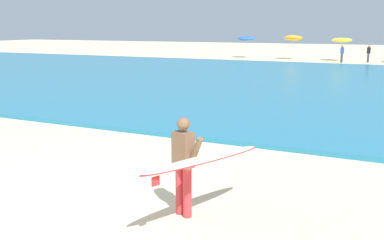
{
  "coord_description": "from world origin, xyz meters",
  "views": [
    {
      "loc": [
        5.46,
        -5.82,
        3.18
      ],
      "look_at": [
        1.44,
        2.86,
        1.1
      ],
      "focal_mm": 40.07,
      "sensor_mm": 36.0,
      "label": 1
    }
  ],
  "objects_px": {
    "beach_umbrella_0": "(246,38)",
    "beachgoer_near_row_left": "(369,53)",
    "beach_umbrella_1": "(293,38)",
    "beach_umbrella_2": "(342,40)",
    "surfer_with_board": "(193,161)",
    "beachgoer_near_row_mid": "(342,53)"
  },
  "relations": [
    {
      "from": "surfer_with_board",
      "to": "beach_umbrella_0",
      "type": "bearing_deg",
      "value": 106.57
    },
    {
      "from": "surfer_with_board",
      "to": "beachgoer_near_row_left",
      "type": "relative_size",
      "value": 1.61
    },
    {
      "from": "beach_umbrella_2",
      "to": "beachgoer_near_row_left",
      "type": "height_order",
      "value": "beach_umbrella_2"
    },
    {
      "from": "beach_umbrella_1",
      "to": "beach_umbrella_2",
      "type": "distance_m",
      "value": 4.73
    },
    {
      "from": "beach_umbrella_2",
      "to": "beachgoer_near_row_mid",
      "type": "xyz_separation_m",
      "value": [
        0.31,
        -1.95,
        -1.13
      ]
    },
    {
      "from": "beach_umbrella_1",
      "to": "beach_umbrella_2",
      "type": "height_order",
      "value": "beach_umbrella_1"
    },
    {
      "from": "beach_umbrella_2",
      "to": "beachgoer_near_row_left",
      "type": "xyz_separation_m",
      "value": [
        2.49,
        -0.76,
        -1.13
      ]
    },
    {
      "from": "beach_umbrella_2",
      "to": "beachgoer_near_row_left",
      "type": "bearing_deg",
      "value": -16.98
    },
    {
      "from": "beach_umbrella_0",
      "to": "beachgoer_near_row_left",
      "type": "distance_m",
      "value": 12.19
    },
    {
      "from": "beachgoer_near_row_mid",
      "to": "beach_umbrella_1",
      "type": "bearing_deg",
      "value": 154.73
    },
    {
      "from": "beach_umbrella_0",
      "to": "beach_umbrella_1",
      "type": "height_order",
      "value": "beach_umbrella_1"
    },
    {
      "from": "beach_umbrella_2",
      "to": "beachgoer_near_row_mid",
      "type": "distance_m",
      "value": 2.27
    },
    {
      "from": "beach_umbrella_0",
      "to": "beach_umbrella_2",
      "type": "bearing_deg",
      "value": -2.68
    },
    {
      "from": "beach_umbrella_1",
      "to": "beachgoer_near_row_mid",
      "type": "xyz_separation_m",
      "value": [
        5.02,
        -2.37,
        -1.27
      ]
    },
    {
      "from": "beach_umbrella_1",
      "to": "beachgoer_near_row_mid",
      "type": "relative_size",
      "value": 1.55
    },
    {
      "from": "surfer_with_board",
      "to": "beach_umbrella_0",
      "type": "height_order",
      "value": "beach_umbrella_0"
    },
    {
      "from": "surfer_with_board",
      "to": "beach_umbrella_2",
      "type": "height_order",
      "value": "beach_umbrella_2"
    },
    {
      "from": "beach_umbrella_2",
      "to": "surfer_with_board",
      "type": "bearing_deg",
      "value": -87.45
    },
    {
      "from": "surfer_with_board",
      "to": "beach_umbrella_1",
      "type": "xyz_separation_m",
      "value": [
        -6.37,
        37.75,
        1.09
      ]
    },
    {
      "from": "beach_umbrella_1",
      "to": "beachgoer_near_row_left",
      "type": "xyz_separation_m",
      "value": [
        7.2,
        -1.19,
        -1.27
      ]
    },
    {
      "from": "beach_umbrella_1",
      "to": "beachgoer_near_row_left",
      "type": "bearing_deg",
      "value": -9.35
    },
    {
      "from": "beachgoer_near_row_left",
      "to": "beach_umbrella_2",
      "type": "bearing_deg",
      "value": 163.02
    }
  ]
}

